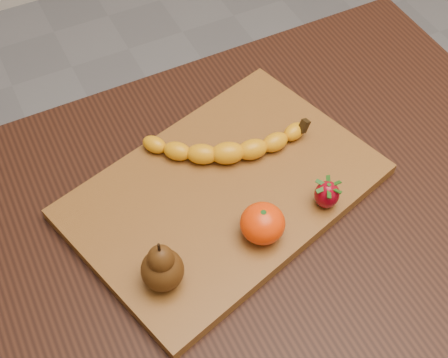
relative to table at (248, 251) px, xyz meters
name	(u,v)px	position (x,y,z in m)	size (l,w,h in m)	color
table	(248,251)	(0.00, 0.00, 0.00)	(1.00, 0.70, 0.76)	black
cutting_board	(224,191)	(-0.02, 0.05, 0.11)	(0.45, 0.30, 0.02)	brown
banana	(228,153)	(0.01, 0.10, 0.14)	(0.22, 0.06, 0.03)	orange
pear	(161,264)	(-0.16, -0.05, 0.16)	(0.06, 0.06, 0.09)	#46260B
mandarin	(263,223)	(-0.01, -0.04, 0.14)	(0.06, 0.06, 0.05)	#EE3602
strawberry	(327,194)	(0.10, -0.04, 0.14)	(0.04, 0.04, 0.05)	maroon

